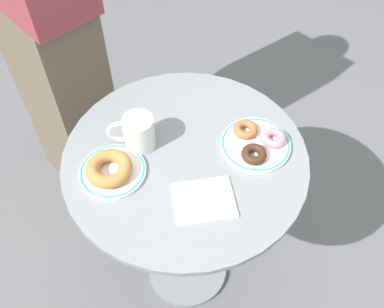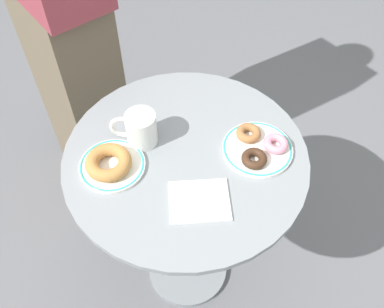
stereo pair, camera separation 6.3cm
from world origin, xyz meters
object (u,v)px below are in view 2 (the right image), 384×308
(cafe_table, at_px, (186,198))
(donut_chocolate, at_px, (254,159))
(plate_left, at_px, (112,165))
(donut_old_fashioned, at_px, (108,162))
(donut_cinnamon, at_px, (248,133))
(paper_napkin, at_px, (199,201))
(donut_pink_frosted, at_px, (276,144))
(person_figure, at_px, (59,14))
(coffee_mug, at_px, (140,129))
(plate_right, at_px, (257,149))

(cafe_table, height_order, donut_chocolate, donut_chocolate)
(plate_left, distance_m, donut_old_fashioned, 0.02)
(cafe_table, relative_size, donut_cinnamon, 11.21)
(paper_napkin, bearing_deg, donut_cinnamon, 51.51)
(donut_pink_frosted, bearing_deg, donut_old_fashioned, -176.44)
(donut_cinnamon, height_order, person_figure, person_figure)
(donut_old_fashioned, height_order, person_figure, person_figure)
(donut_old_fashioned, bearing_deg, person_figure, 106.57)
(cafe_table, xyz_separation_m, plate_left, (-0.19, -0.02, 0.22))
(donut_chocolate, xyz_separation_m, person_figure, (-0.55, 0.61, 0.05))
(plate_left, relative_size, donut_cinnamon, 2.56)
(person_figure, bearing_deg, coffee_mug, -62.67)
(donut_chocolate, relative_size, person_figure, 0.04)
(donut_chocolate, distance_m, paper_napkin, 0.19)
(donut_old_fashioned, xyz_separation_m, donut_cinnamon, (0.38, 0.07, -0.01))
(donut_old_fashioned, height_order, paper_napkin, donut_old_fashioned)
(donut_cinnamon, relative_size, paper_napkin, 0.45)
(person_figure, bearing_deg, cafe_table, -56.16)
(donut_old_fashioned, bearing_deg, cafe_table, 8.36)
(cafe_table, xyz_separation_m, donut_chocolate, (0.18, -0.04, 0.24))
(donut_cinnamon, relative_size, person_figure, 0.04)
(cafe_table, xyz_separation_m, donut_old_fashioned, (-0.20, -0.03, 0.25))
(paper_napkin, bearing_deg, plate_left, 150.06)
(plate_left, bearing_deg, donut_cinnamon, 10.22)
(donut_cinnamon, relative_size, coffee_mug, 0.53)
(donut_cinnamon, bearing_deg, coffee_mug, 176.67)
(donut_cinnamon, bearing_deg, paper_napkin, -128.49)
(paper_napkin, bearing_deg, plate_right, 40.79)
(cafe_table, bearing_deg, plate_right, -0.07)
(coffee_mug, distance_m, person_figure, 0.56)
(plate_left, bearing_deg, paper_napkin, -29.94)
(donut_old_fashioned, relative_size, coffee_mug, 0.94)
(plate_right, xyz_separation_m, donut_old_fashioned, (-0.39, -0.03, 0.02))
(cafe_table, relative_size, plate_left, 4.37)
(donut_chocolate, relative_size, paper_napkin, 0.45)
(plate_left, relative_size, donut_old_fashioned, 1.45)
(cafe_table, height_order, coffee_mug, coffee_mug)
(donut_old_fashioned, relative_size, donut_pink_frosted, 1.77)
(donut_old_fashioned, distance_m, paper_napkin, 0.25)
(plate_right, bearing_deg, donut_chocolate, -112.52)
(cafe_table, relative_size, donut_old_fashioned, 6.33)
(paper_napkin, xyz_separation_m, coffee_mug, (-0.14, 0.21, 0.05))
(donut_cinnamon, xyz_separation_m, coffee_mug, (-0.29, 0.02, 0.03))
(plate_left, height_order, plate_right, same)
(cafe_table, distance_m, donut_pink_frosted, 0.34)
(donut_cinnamon, bearing_deg, plate_right, -66.55)
(cafe_table, xyz_separation_m, person_figure, (-0.38, 0.56, 0.30))
(cafe_table, relative_size, donut_pink_frosted, 11.21)
(plate_left, bearing_deg, donut_chocolate, -3.28)
(donut_cinnamon, height_order, coffee_mug, coffee_mug)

